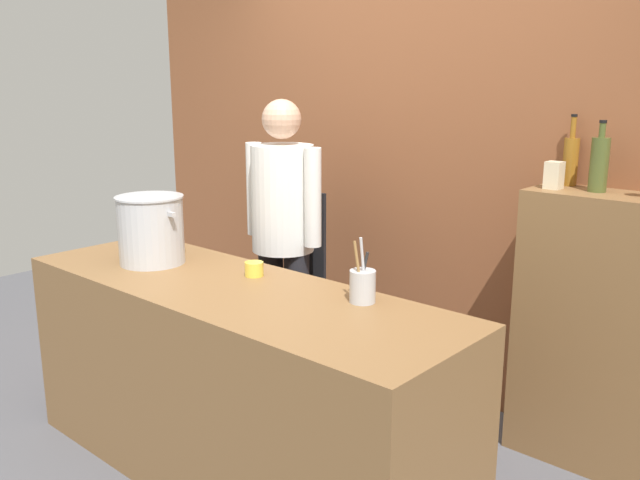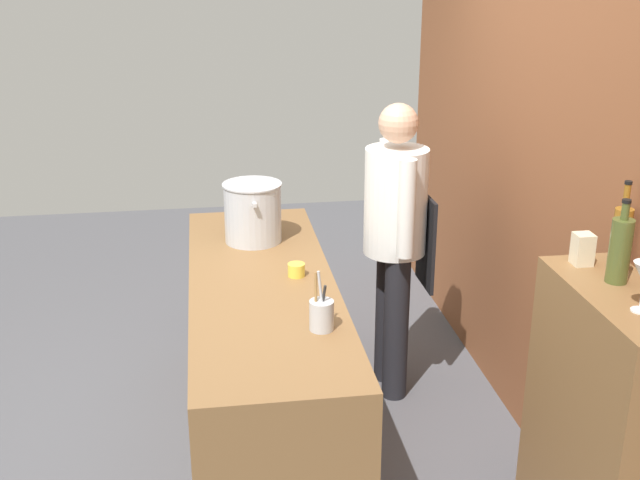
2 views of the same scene
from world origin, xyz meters
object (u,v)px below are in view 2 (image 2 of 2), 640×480
at_px(utensil_crock, 321,314).
at_px(spice_tin_cream, 583,249).
at_px(wine_bottle_olive, 620,250).
at_px(butter_jar, 296,270).
at_px(chef, 396,230).
at_px(wine_bottle_amber, 621,234).
at_px(stockpot_large, 253,212).

relative_size(utensil_crock, spice_tin_cream, 2.15).
xyz_separation_m(wine_bottle_olive, spice_tin_cream, (-0.18, -0.05, -0.06)).
distance_m(butter_jar, spice_tin_cream, 1.42).
relative_size(chef, spice_tin_cream, 13.44).
xyz_separation_m(butter_jar, wine_bottle_amber, (0.95, 1.13, 0.47)).
relative_size(utensil_crock, wine_bottle_amber, 0.81).
bearing_deg(stockpot_large, wine_bottle_amber, 41.32).
relative_size(stockpot_large, utensil_crock, 1.43).
relative_size(chef, butter_jar, 19.64).
bearing_deg(butter_jar, stockpot_large, -162.12).
height_order(chef, butter_jar, chef).
height_order(stockpot_large, wine_bottle_amber, wine_bottle_amber).
height_order(utensil_crock, spice_tin_cream, spice_tin_cream).
xyz_separation_m(butter_jar, spice_tin_cream, (0.93, 0.99, 0.41)).
bearing_deg(wine_bottle_amber, spice_tin_cream, -95.71).
height_order(chef, utensil_crock, chef).
xyz_separation_m(wine_bottle_amber, spice_tin_cream, (-0.01, -0.14, -0.06)).
xyz_separation_m(utensil_crock, butter_jar, (-0.59, -0.03, -0.04)).
distance_m(wine_bottle_amber, spice_tin_cream, 0.15).
relative_size(utensil_crock, butter_jar, 3.14).
height_order(chef, wine_bottle_amber, chef).
xyz_separation_m(stockpot_large, wine_bottle_olive, (1.64, 1.21, 0.34)).
bearing_deg(wine_bottle_amber, wine_bottle_olive, -29.64).
height_order(butter_jar, wine_bottle_amber, wine_bottle_amber).
relative_size(chef, wine_bottle_olive, 5.31).
bearing_deg(chef, spice_tin_cream, -164.04).
height_order(utensil_crock, butter_jar, utensil_crock).
distance_m(stockpot_large, wine_bottle_olive, 2.06).
relative_size(wine_bottle_amber, wine_bottle_olive, 1.05).
bearing_deg(butter_jar, utensil_crock, 3.38).
bearing_deg(butter_jar, wine_bottle_amber, 49.96).
xyz_separation_m(wine_bottle_amber, wine_bottle_olive, (0.16, -0.09, 0.01)).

